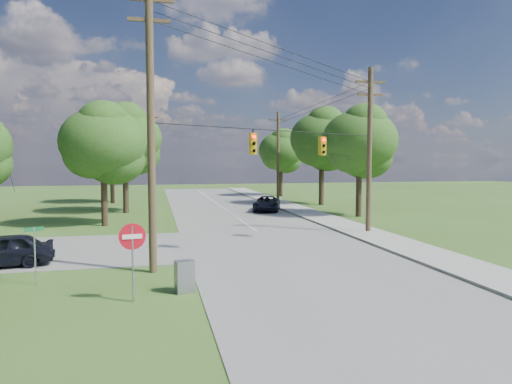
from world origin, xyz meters
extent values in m
plane|color=#37541C|center=(0.00, 0.00, 0.00)|extent=(140.00, 140.00, 0.00)
cube|color=gray|center=(2.00, 5.00, 0.01)|extent=(10.00, 100.00, 0.03)
cube|color=#9E9C94|center=(8.70, 5.00, 0.06)|extent=(2.60, 100.00, 0.12)
cylinder|color=brown|center=(-4.60, 0.40, 6.00)|extent=(0.32, 0.32, 12.00)
cube|color=brown|center=(-4.60, 0.40, 11.10)|extent=(2.00, 0.12, 0.14)
cube|color=brown|center=(-4.60, 0.40, 10.30)|extent=(1.70, 0.12, 0.14)
cylinder|color=brown|center=(8.90, 8.00, 5.25)|extent=(0.32, 0.32, 10.50)
cube|color=brown|center=(8.90, 8.00, 9.60)|extent=(2.00, 0.12, 0.14)
cube|color=brown|center=(8.90, 8.00, 8.80)|extent=(1.70, 0.12, 0.14)
cylinder|color=brown|center=(8.90, 30.00, 5.00)|extent=(0.32, 0.32, 10.00)
cube|color=brown|center=(8.90, 30.00, 9.10)|extent=(2.00, 0.12, 0.14)
cylinder|color=brown|center=(-5.00, 30.00, 5.00)|extent=(0.32, 0.32, 10.00)
cube|color=brown|center=(-5.00, 30.00, 9.10)|extent=(2.00, 0.12, 0.14)
cylinder|color=black|center=(2.15, 4.20, 10.35)|extent=(13.52, 7.63, 1.53)
cylinder|color=black|center=(2.15, 4.20, 9.95)|extent=(13.52, 7.63, 1.53)
cylinder|color=black|center=(2.15, 4.20, 9.55)|extent=(13.52, 7.63, 1.53)
cylinder|color=black|center=(8.90, 19.00, 9.35)|extent=(0.03, 22.00, 0.53)
cylinder|color=black|center=(-4.80, 15.20, 10.10)|extent=(0.43, 29.60, 2.03)
cylinder|color=black|center=(8.90, 19.00, 8.95)|extent=(0.03, 22.00, 0.53)
cylinder|color=black|center=(-4.80, 15.20, 9.70)|extent=(0.43, 29.60, 2.03)
cylinder|color=black|center=(2.15, 4.20, 6.20)|extent=(13.52, 7.63, 0.04)
cube|color=gold|center=(0.26, 3.02, 5.48)|extent=(0.32, 0.22, 1.05)
sphere|color=#FF0C05|center=(0.26, 2.88, 5.83)|extent=(0.17, 0.17, 0.17)
cube|color=gold|center=(0.26, 3.26, 5.48)|extent=(0.32, 0.22, 1.05)
sphere|color=#FF0C05|center=(0.26, 3.40, 5.83)|extent=(0.17, 0.17, 0.17)
cube|color=gold|center=(4.85, 5.60, 5.48)|extent=(0.32, 0.22, 1.05)
sphere|color=#FF0C05|center=(4.85, 5.46, 5.83)|extent=(0.17, 0.17, 0.17)
cube|color=gold|center=(4.85, 5.84, 5.48)|extent=(0.32, 0.22, 1.05)
sphere|color=#FF0C05|center=(4.85, 5.98, 5.83)|extent=(0.17, 0.17, 0.17)
cylinder|color=#3E2F1F|center=(-8.00, 15.00, 1.57)|extent=(0.45, 0.45, 3.15)
ellipsoid|color=#224915|center=(-8.00, 15.00, 5.94)|extent=(6.00, 6.00, 4.92)
cylinder|color=#3E2F1F|center=(-7.00, 23.00, 1.75)|extent=(0.50, 0.50, 3.50)
ellipsoid|color=#224915|center=(-7.00, 23.00, 6.60)|extent=(6.40, 6.40, 5.25)
cylinder|color=#3E2F1F|center=(-9.00, 33.00, 1.66)|extent=(0.48, 0.47, 3.32)
ellipsoid|color=#224915|center=(-9.00, 33.00, 6.27)|extent=(6.00, 6.00, 4.92)
cylinder|color=#3E2F1F|center=(12.00, 16.00, 1.66)|extent=(0.48, 0.48, 3.32)
ellipsoid|color=#224915|center=(12.00, 16.00, 6.27)|extent=(6.20, 6.20, 5.08)
cylinder|color=#3E2F1F|center=(12.50, 26.00, 1.84)|extent=(0.52, 0.52, 3.67)
ellipsoid|color=#224915|center=(12.50, 26.00, 6.93)|extent=(6.60, 6.60, 5.41)
cylinder|color=#3E2F1F|center=(11.50, 38.00, 1.57)|extent=(0.45, 0.45, 3.15)
ellipsoid|color=#224915|center=(11.50, 38.00, 5.94)|extent=(5.80, 5.80, 4.76)
imported|color=black|center=(-11.04, 2.70, 0.76)|extent=(4.46, 2.36, 1.45)
imported|color=black|center=(5.50, 21.43, 0.71)|extent=(3.67, 5.32, 1.35)
cube|color=gray|center=(-3.50, -2.85, 0.57)|extent=(0.72, 0.59, 1.15)
cylinder|color=gray|center=(-5.22, -3.58, 1.26)|extent=(0.07, 0.07, 2.53)
cylinder|color=red|center=(-5.22, -3.58, 2.18)|extent=(0.87, 0.15, 0.87)
cube|color=white|center=(-5.22, -3.61, 2.18)|extent=(0.63, 0.12, 0.15)
cylinder|color=gray|center=(-8.87, -0.75, 1.11)|extent=(0.05, 0.05, 2.21)
cube|color=#14582C|center=(-8.87, -0.75, 2.13)|extent=(0.62, 0.29, 0.16)
camera|label=1|loc=(-4.48, -18.85, 4.67)|focal=32.00mm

